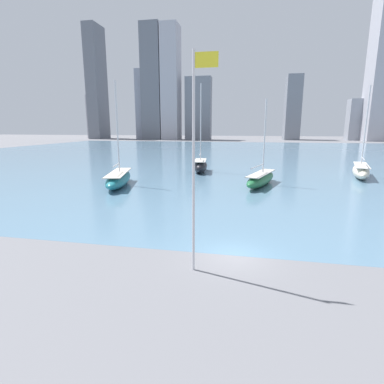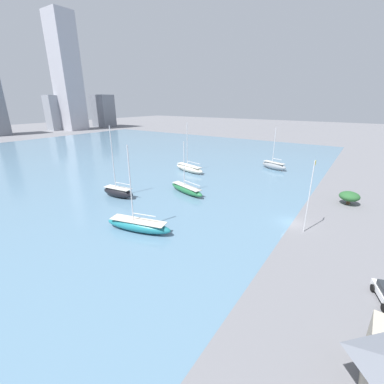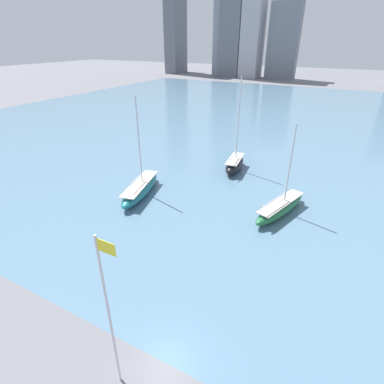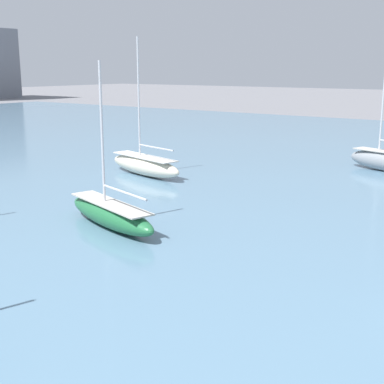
% 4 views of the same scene
% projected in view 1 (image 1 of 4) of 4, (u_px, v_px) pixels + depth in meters
% --- Properties ---
extents(ground_plane, '(500.00, 500.00, 0.00)m').
position_uv_depth(ground_plane, '(235.00, 256.00, 18.09)').
color(ground_plane, slate).
extents(harbor_water, '(180.00, 140.00, 0.00)m').
position_uv_depth(harbor_water, '(249.00, 154.00, 85.16)').
color(harbor_water, slate).
rests_on(harbor_water, ground_plane).
extents(flag_pole, '(1.24, 0.14, 11.19)m').
position_uv_depth(flag_pole, '(195.00, 158.00, 15.03)').
color(flag_pole, silver).
rests_on(flag_pole, ground_plane).
extents(distant_city_skyline, '(208.79, 25.48, 72.72)m').
position_uv_depth(distant_city_skyline, '(223.00, 92.00, 175.80)').
color(distant_city_skyline, '#9E9EA8').
rests_on(distant_city_skyline, ground_plane).
extents(sailboat_cream, '(4.81, 11.02, 13.65)m').
position_uv_depth(sailboat_cream, '(361.00, 171.00, 45.90)').
color(sailboat_cream, beige).
rests_on(sailboat_cream, harbor_water).
extents(sailboat_teal, '(5.12, 11.23, 13.28)m').
position_uv_depth(sailboat_teal, '(119.00, 179.00, 39.23)').
color(sailboat_teal, '#1E757F').
rests_on(sailboat_teal, harbor_water).
extents(sailboat_green, '(5.02, 10.50, 11.15)m').
position_uv_depth(sailboat_green, '(261.00, 179.00, 39.43)').
color(sailboat_green, '#236B3D').
rests_on(sailboat_green, harbor_water).
extents(sailboat_black, '(3.21, 7.80, 14.62)m').
position_uv_depth(sailboat_black, '(200.00, 165.00, 51.34)').
color(sailboat_black, black).
rests_on(sailboat_black, harbor_water).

